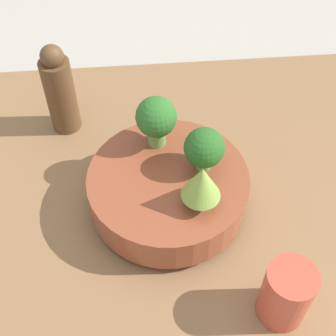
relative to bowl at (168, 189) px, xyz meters
name	(u,v)px	position (x,y,z in m)	size (l,w,h in m)	color
ground_plane	(160,212)	(-0.01, 0.01, -0.08)	(6.00, 6.00, 0.00)	#ADA89E
table	(160,205)	(-0.01, 0.01, -0.06)	(1.20, 0.71, 0.04)	olive
bowl	(168,189)	(0.00, 0.00, 0.00)	(0.25, 0.25, 0.07)	brown
romanesco_piece_near	(202,183)	(0.04, -0.05, 0.08)	(0.06, 0.06, 0.08)	#6BA34C
broccoli_floret_back	(158,119)	(-0.01, 0.07, 0.08)	(0.06, 0.06, 0.09)	#6BA34C
broccoli_floret_right	(204,150)	(0.05, 0.01, 0.07)	(0.06, 0.06, 0.07)	#6BA34C
cup	(286,294)	(0.14, -0.19, 0.01)	(0.07, 0.07, 0.10)	#C64C38
pepper_mill	(60,91)	(-0.17, 0.20, 0.04)	(0.05, 0.05, 0.18)	brown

